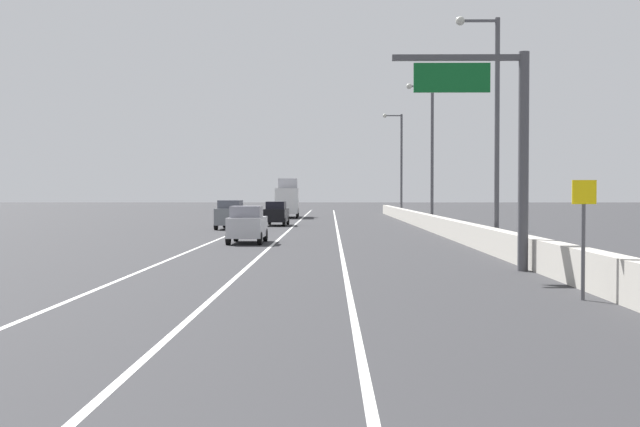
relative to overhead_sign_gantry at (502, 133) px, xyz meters
name	(u,v)px	position (x,y,z in m)	size (l,w,h in m)	color
ground_plane	(319,224)	(-6.86, 40.90, -4.73)	(320.00, 320.00, 0.00)	#2D2D30
lane_stripe_left	(244,229)	(-12.36, 31.90, -4.73)	(0.16, 130.00, 0.00)	silver
lane_stripe_center	(290,229)	(-8.86, 31.90, -4.73)	(0.16, 130.00, 0.00)	silver
lane_stripe_right	(337,229)	(-5.36, 31.90, -4.73)	(0.16, 130.00, 0.00)	silver
jersey_barrier_right	(460,231)	(1.34, 16.90, -4.18)	(0.60, 120.00, 1.10)	#B2ADA3
overhead_sign_gantry	(502,133)	(0.00, 0.00, 0.00)	(4.68, 0.36, 7.50)	#47474C
speed_advisory_sign	(584,230)	(0.44, -7.39, -2.96)	(0.60, 0.11, 3.00)	#4C4C51
lamp_post_right_second	(492,117)	(1.96, 11.23, 1.64)	(2.14, 0.44, 11.20)	#4C4C51
lamp_post_right_third	(429,146)	(1.82, 34.50, 1.64)	(2.14, 0.44, 11.20)	#4C4C51
lamp_post_right_fourth	(399,159)	(1.52, 57.76, 1.64)	(2.14, 0.44, 11.20)	#4C4C51
car_black_0	(277,214)	(-10.30, 37.79, -3.74)	(1.89, 4.63, 1.98)	black
car_silver_1	(247,225)	(-10.30, 14.91, -3.74)	(1.88, 4.06, 1.99)	#B7B7BC
car_gray_2	(231,215)	(-13.26, 31.63, -3.66)	(2.01, 4.80, 2.15)	slate
box_truck	(287,200)	(-10.59, 59.39, -2.76)	(2.68, 8.44, 4.30)	silver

